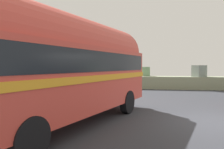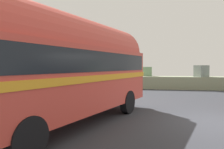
{
  "view_description": "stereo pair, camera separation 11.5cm",
  "coord_description": "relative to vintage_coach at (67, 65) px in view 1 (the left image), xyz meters",
  "views": [
    {
      "loc": [
        -2.54,
        -7.95,
        2.0
      ],
      "look_at": [
        -3.84,
        0.17,
        1.69
      ],
      "focal_mm": 34.87,
      "sensor_mm": 36.0,
      "label": 1
    },
    {
      "loc": [
        -2.42,
        -7.93,
        2.0
      ],
      "look_at": [
        -3.84,
        0.17,
        1.69
      ],
      "focal_mm": 34.87,
      "sensor_mm": 36.0,
      "label": 2
    }
  ],
  "objects": [
    {
      "name": "ground",
      "position": [
        5.18,
        1.02,
        -2.04
      ],
      "size": [
        32.0,
        26.0,
        0.02
      ],
      "color": "#303238"
    },
    {
      "name": "breakwater",
      "position": [
        5.3,
        12.83,
        -1.38
      ],
      "size": [
        31.36,
        2.11,
        2.46
      ],
      "color": "gray",
      "rests_on": "ground"
    },
    {
      "name": "vintage_coach",
      "position": [
        0.0,
        0.0,
        0.0
      ],
      "size": [
        4.91,
        8.9,
        3.7
      ],
      "rotation": [
        0.0,
        0.0,
        -0.31
      ],
      "color": "black",
      "rests_on": "ground"
    }
  ]
}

